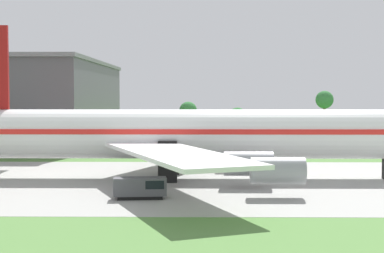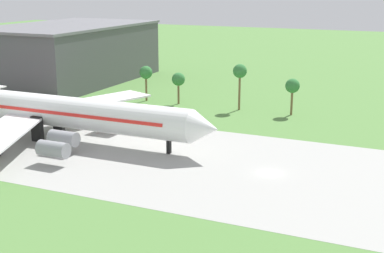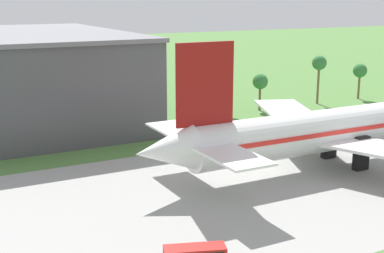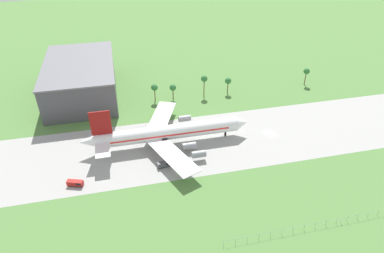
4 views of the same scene
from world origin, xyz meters
TOP-DOWN VIEW (x-y plane):
  - ground_plane at (0.00, 0.00)m, footprint 600.00×600.00m
  - taxiway_strip at (0.00, 0.00)m, footprint 320.00×44.00m
  - jet_airliner at (-48.04, 2.86)m, footprint 74.77×59.94m
  - terminal_building at (-86.30, 60.15)m, footprint 36.72×61.20m
  - palm_tree_row at (-14.40, 43.47)m, footprint 92.83×3.60m

SIDE VIEW (x-z plane):
  - ground_plane at x=0.00m, z-range 0.00..0.00m
  - taxiway_strip at x=0.00m, z-range 0.00..0.02m
  - jet_airliner at x=-48.04m, z-range -4.28..16.11m
  - palm_tree_row at x=-14.40m, z-range 1.96..13.98m
  - terminal_building at x=-86.30m, z-range 0.02..18.87m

